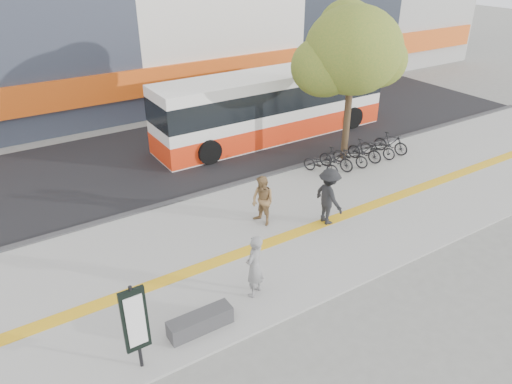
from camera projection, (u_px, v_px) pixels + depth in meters
ground at (263, 271)px, 13.77m from camera, size 120.00×120.00×0.00m
sidewalk at (237, 245)px, 14.87m from camera, size 40.00×7.00×0.08m
tactile_strip at (245, 251)px, 14.48m from camera, size 40.00×0.45×0.01m
street at (147, 161)px, 20.47m from camera, size 40.00×8.00×0.06m
curb at (188, 198)px, 17.47m from camera, size 40.00×0.25×0.14m
bench at (200, 322)px, 11.50m from camera, size 1.60×0.45×0.45m
signboard at (135, 321)px, 10.01m from camera, size 0.55×0.10×2.20m
street_tree at (351, 52)px, 18.67m from camera, size 4.40×3.80×6.31m
bus at (273, 107)px, 22.31m from camera, size 11.41×2.70×3.04m
bicycle_row at (357, 153)px, 19.97m from camera, size 4.90×1.70×0.93m
seated_woman at (254, 266)px, 12.36m from camera, size 0.78×0.70×1.78m
pedestrian_tan at (263, 201)px, 15.52m from camera, size 0.78×0.93×1.69m
pedestrian_dark at (329, 196)px, 15.53m from camera, size 0.78×1.28×1.93m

